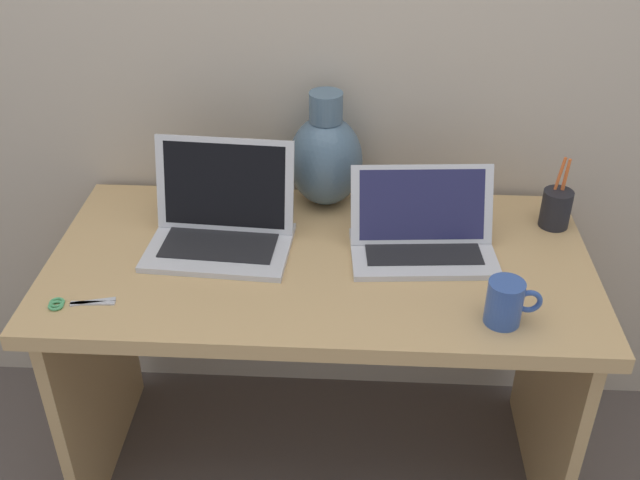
% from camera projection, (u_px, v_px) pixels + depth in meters
% --- Properties ---
extents(ground_plane, '(6.00, 6.00, 0.00)m').
position_uv_depth(ground_plane, '(320.00, 462.00, 2.24)').
color(ground_plane, '#564C47').
extents(back_wall, '(4.40, 0.04, 2.40)m').
position_uv_depth(back_wall, '(328.00, 27.00, 1.90)').
color(back_wall, '#BCAD99').
rests_on(back_wall, ground).
extents(desk, '(1.33, 0.67, 0.74)m').
position_uv_depth(desk, '(320.00, 312.00, 1.93)').
color(desk, tan).
rests_on(desk, ground).
extents(laptop_left, '(0.36, 0.27, 0.25)m').
position_uv_depth(laptop_left, '(222.00, 218.00, 1.86)').
color(laptop_left, silver).
rests_on(laptop_left, desk).
extents(laptop_right, '(0.37, 0.24, 0.20)m').
position_uv_depth(laptop_right, '(422.00, 231.00, 1.84)').
color(laptop_right, silver).
rests_on(laptop_right, desk).
extents(green_vase, '(0.20, 0.20, 0.32)m').
position_uv_depth(green_vase, '(326.00, 158.00, 1.99)').
color(green_vase, slate).
rests_on(green_vase, desk).
extents(coffee_mug, '(0.12, 0.08, 0.10)m').
position_uv_depth(coffee_mug, '(506.00, 302.00, 1.60)').
color(coffee_mug, '#335199').
rests_on(coffee_mug, desk).
extents(pen_cup, '(0.08, 0.08, 0.19)m').
position_uv_depth(pen_cup, '(556.00, 208.00, 1.93)').
color(pen_cup, black).
rests_on(pen_cup, desk).
extents(scissors, '(0.15, 0.06, 0.01)m').
position_uv_depth(scissors, '(70.00, 303.00, 1.67)').
color(scissors, '#B7B7BC').
rests_on(scissors, desk).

